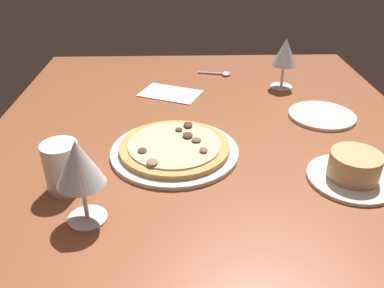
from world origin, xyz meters
The scene contains 9 objects.
dining_table centered at (0.00, 0.00, 2.00)cm, with size 150.00×110.00×4.00cm, color brown.
pizza_main centered at (-2.17, -7.89, 5.18)cm, with size 29.31×29.31×3.39cm.
ramekin_on_saucer centered at (9.53, 28.71, 6.54)cm, with size 18.20×18.20×6.24cm.
wine_glass_far centered at (-41.55, 25.58, 14.77)cm, with size 7.48×7.48×15.53cm.
wine_glass_near centered at (20.16, -23.41, 15.63)cm, with size 8.39×8.39×16.24cm.
water_glass centered at (10.74, -29.47, 8.53)cm, with size 7.15×7.15×10.21cm.
side_plate centered at (-19.89, 31.77, 4.45)cm, with size 17.80×17.80×0.90cm, color silver.
paper_menu centered at (-37.11, -9.49, 4.15)cm, with size 11.28×17.71×0.30cm, color white.
spoon centered at (-53.31, 7.78, 4.46)cm, with size 4.51×11.37×1.00cm.
Camera 1 is at (76.19, -6.25, 51.67)cm, focal length 37.30 mm.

